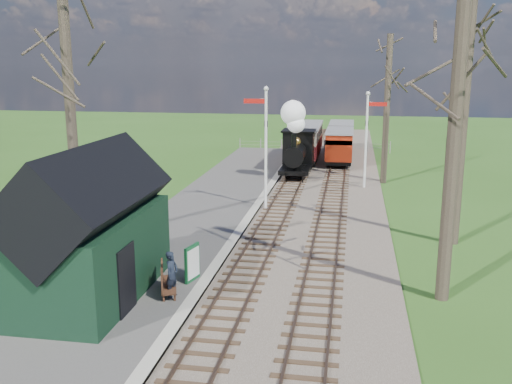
% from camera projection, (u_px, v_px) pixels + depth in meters
% --- Properties ---
extents(ground, '(140.00, 140.00, 0.00)m').
position_uv_depth(ground, '(192.00, 382.00, 13.43)').
color(ground, '#2D551A').
rests_on(ground, ground).
extents(distant_hills, '(114.40, 48.00, 22.02)m').
position_uv_depth(distant_hills, '(333.00, 237.00, 78.67)').
color(distant_hills, '#385B23').
rests_on(distant_hills, ground).
extents(ballast_bed, '(8.00, 60.00, 0.10)m').
position_uv_depth(ballast_bed, '(313.00, 186.00, 34.34)').
color(ballast_bed, brown).
rests_on(ballast_bed, ground).
extents(track_near, '(1.60, 60.00, 0.15)m').
position_uv_depth(track_near, '(292.00, 185.00, 34.55)').
color(track_near, brown).
rests_on(track_near, ground).
extents(track_far, '(1.60, 60.00, 0.15)m').
position_uv_depth(track_far, '(335.00, 186.00, 34.12)').
color(track_far, brown).
rests_on(track_far, ground).
extents(platform, '(5.00, 44.00, 0.20)m').
position_uv_depth(platform, '(202.00, 216.00, 27.43)').
color(platform, '#474442').
rests_on(platform, ground).
extents(coping_strip, '(0.40, 44.00, 0.21)m').
position_uv_depth(coping_strip, '(249.00, 218.00, 27.05)').
color(coping_strip, '#B2AD9E').
rests_on(coping_strip, ground).
extents(station_shed, '(3.25, 6.30, 4.78)m').
position_uv_depth(station_shed, '(91.00, 232.00, 17.47)').
color(station_shed, black).
rests_on(station_shed, platform).
extents(semaphore_near, '(1.22, 0.24, 6.22)m').
position_uv_depth(semaphore_near, '(265.00, 140.00, 28.12)').
color(semaphore_near, silver).
rests_on(semaphore_near, ground).
extents(semaphore_far, '(1.22, 0.24, 5.72)m').
position_uv_depth(semaphore_far, '(368.00, 133.00, 33.11)').
color(semaphore_far, silver).
rests_on(semaphore_far, ground).
extents(bare_trees, '(15.51, 22.39, 12.00)m').
position_uv_depth(bare_trees, '(295.00, 120.00, 21.75)').
color(bare_trees, '#382D23').
rests_on(bare_trees, ground).
extents(fence_line, '(12.60, 0.08, 1.00)m').
position_uv_depth(fence_line, '(313.00, 145.00, 47.85)').
color(fence_line, slate).
rests_on(fence_line, ground).
extents(locomotive, '(1.96, 4.58, 4.91)m').
position_uv_depth(locomotive, '(297.00, 144.00, 36.50)').
color(locomotive, black).
rests_on(locomotive, ground).
extents(coach, '(2.29, 7.86, 2.41)m').
position_uv_depth(coach, '(305.00, 141.00, 42.47)').
color(coach, black).
rests_on(coach, ground).
extents(red_carriage_a, '(1.95, 4.83, 2.05)m').
position_uv_depth(red_carriage_a, '(339.00, 146.00, 41.27)').
color(red_carriage_a, black).
rests_on(red_carriage_a, ground).
extents(red_carriage_b, '(1.95, 4.83, 2.05)m').
position_uv_depth(red_carriage_b, '(341.00, 136.00, 46.55)').
color(red_carriage_b, black).
rests_on(red_carriage_b, ground).
extents(sign_board, '(0.30, 0.83, 1.23)m').
position_uv_depth(sign_board, '(192.00, 263.00, 19.00)').
color(sign_board, '#104D25').
rests_on(sign_board, platform).
extents(bench, '(0.93, 1.63, 0.90)m').
position_uv_depth(bench, '(165.00, 280.00, 18.02)').
color(bench, '#452718').
rests_on(bench, platform).
extents(person, '(0.46, 0.60, 1.46)m').
position_uv_depth(person, '(172.00, 274.00, 17.69)').
color(person, black).
rests_on(person, platform).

